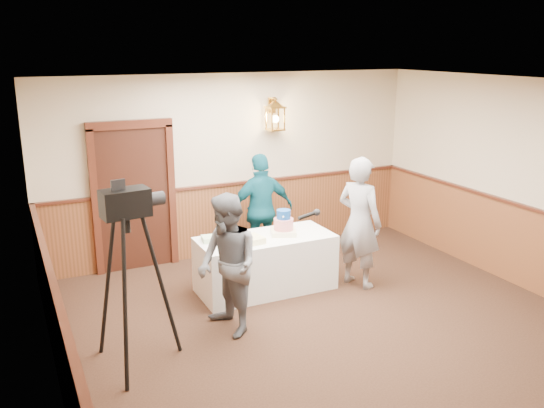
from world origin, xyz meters
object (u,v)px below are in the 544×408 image
at_px(interviewer, 228,265).
at_px(baker, 359,222).
at_px(display_table, 266,263).
at_px(tv_camera_rig, 131,289).
at_px(sheet_cake_green, 212,239).
at_px(tiered_cake, 284,225).
at_px(assistant_p, 262,210).
at_px(sheet_cake_yellow, 248,240).

xyz_separation_m(interviewer, baker, (2.09, 0.51, 0.08)).
distance_m(display_table, baker, 1.38).
bearing_deg(tv_camera_rig, sheet_cake_green, 37.29).
distance_m(baker, tv_camera_rig, 3.30).
bearing_deg(tv_camera_rig, tiered_cake, 19.60).
distance_m(tiered_cake, baker, 1.02).
xyz_separation_m(display_table, tv_camera_rig, (-2.01, -1.13, 0.46)).
relative_size(tiered_cake, sheet_cake_green, 1.59).
distance_m(interviewer, baker, 2.15).
relative_size(tiered_cake, assistant_p, 0.25).
bearing_deg(assistant_p, tv_camera_rig, 42.71).
height_order(sheet_cake_yellow, interviewer, interviewer).
distance_m(assistant_p, tv_camera_rig, 3.12).
relative_size(tiered_cake, sheet_cake_yellow, 1.12).
bearing_deg(display_table, baker, -17.97).
height_order(sheet_cake_green, tv_camera_rig, tv_camera_rig).
relative_size(sheet_cake_green, baker, 0.15).
distance_m(sheet_cake_green, interviewer, 1.06).
height_order(baker, assistant_p, baker).
bearing_deg(interviewer, baker, 96.37).
bearing_deg(display_table, sheet_cake_yellow, -156.84).
bearing_deg(tv_camera_rig, sheet_cake_yellow, 23.66).
height_order(sheet_cake_yellow, sheet_cake_green, sheet_cake_yellow).
relative_size(baker, tv_camera_rig, 0.96).
relative_size(display_table, sheet_cake_green, 6.72).
bearing_deg(sheet_cake_green, baker, -15.87).
distance_m(sheet_cake_yellow, tv_camera_rig, 1.96).
distance_m(display_table, sheet_cake_green, 0.81).
height_order(display_table, assistant_p, assistant_p).
relative_size(sheet_cake_green, assistant_p, 0.16).
distance_m(sheet_cake_green, tv_camera_rig, 1.84).
distance_m(display_table, interviewer, 1.33).
distance_m(sheet_cake_green, baker, 1.98).
height_order(interviewer, assistant_p, assistant_p).
bearing_deg(interviewer, display_table, 128.38).
xyz_separation_m(display_table, baker, (1.21, -0.39, 0.52)).
bearing_deg(baker, sheet_cake_green, 51.44).
height_order(sheet_cake_yellow, assistant_p, assistant_p).
bearing_deg(interviewer, assistant_p, 138.31).
bearing_deg(sheet_cake_green, tv_camera_rig, -135.80).
distance_m(tiered_cake, interviewer, 1.46).
distance_m(sheet_cake_yellow, sheet_cake_green, 0.47).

